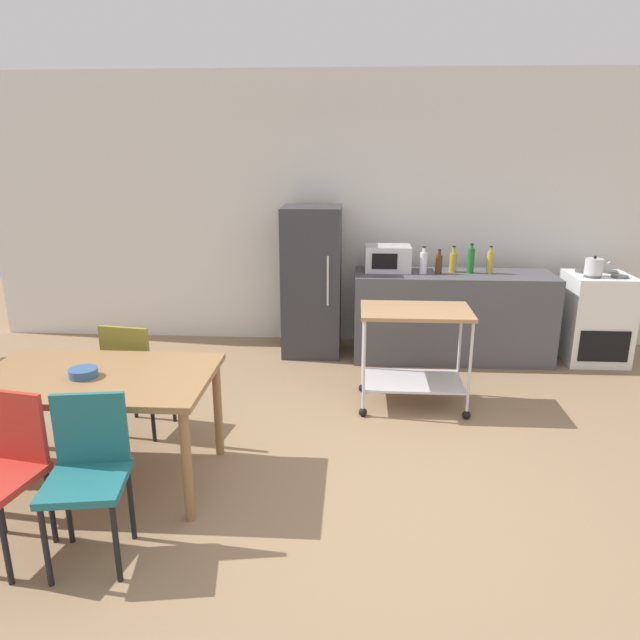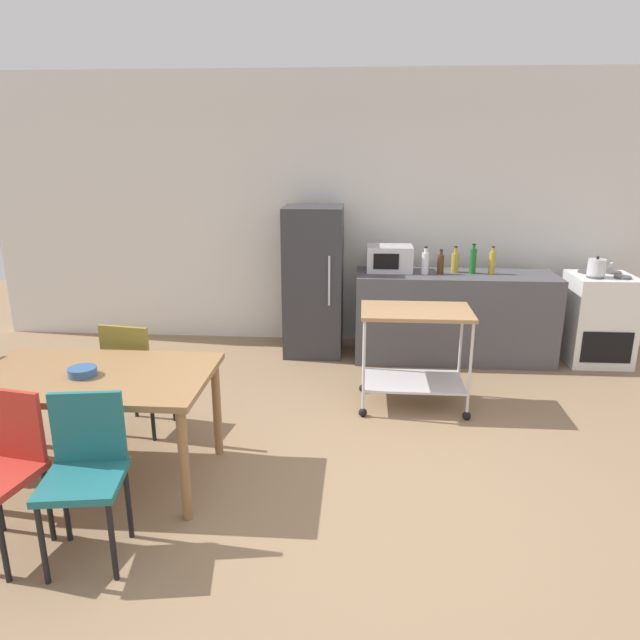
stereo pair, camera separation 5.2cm
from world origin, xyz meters
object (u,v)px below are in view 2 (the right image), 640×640
(chair_red, at_px, (1,463))
(bottle_hot_sauce, at_px, (492,262))
(stove_oven, at_px, (598,319))
(microwave, at_px, (389,258))
(fruit_bowl, at_px, (82,372))
(bottle_soda, at_px, (425,263))
(kettle, at_px, (597,267))
(bottle_wine, at_px, (441,264))
(chair_olive, at_px, (135,369))
(chair_teal, at_px, (85,467))
(bottle_soy_sauce, at_px, (473,261))
(kitchen_cart, at_px, (415,342))
(bottle_olive_oil, at_px, (455,262))
(refrigerator, at_px, (314,281))
(dining_table, at_px, (93,385))

(chair_red, bearing_deg, bottle_hot_sauce, 55.85)
(stove_oven, xyz_separation_m, microwave, (-2.12, 0.07, 0.58))
(bottle_hot_sauce, bearing_deg, chair_red, -134.44)
(chair_red, xyz_separation_m, fruit_bowl, (0.16, 0.67, 0.26))
(stove_oven, xyz_separation_m, bottle_soda, (-1.77, -0.06, 0.56))
(bottle_soda, height_order, kettle, bottle_soda)
(bottle_wine, height_order, kettle, bottle_wine)
(chair_olive, relative_size, bottle_wine, 3.59)
(chair_teal, bearing_deg, bottle_soy_sauce, 43.38)
(chair_red, height_order, kettle, kettle)
(chair_olive, bearing_deg, bottle_soda, -133.21)
(kitchen_cart, height_order, microwave, microwave)
(stove_oven, distance_m, kitchen_cart, 2.31)
(bottle_olive_oil, relative_size, kettle, 1.11)
(bottle_soda, height_order, fruit_bowl, bottle_soda)
(chair_olive, relative_size, microwave, 1.93)
(refrigerator, xyz_separation_m, bottle_olive_oil, (1.44, -0.03, 0.23))
(microwave, bearing_deg, bottle_hot_sauce, -4.23)
(bottle_olive_oil, bearing_deg, dining_table, -135.39)
(bottle_olive_oil, bearing_deg, bottle_soy_sauce, -16.64)
(stove_oven, bearing_deg, microwave, 178.09)
(bottle_olive_oil, distance_m, fruit_bowl, 3.76)
(refrigerator, relative_size, microwave, 3.37)
(chair_teal, bearing_deg, refrigerator, 65.75)
(chair_red, relative_size, bottle_soy_sauce, 2.96)
(chair_teal, distance_m, chair_red, 0.46)
(chair_olive, bearing_deg, chair_teal, 109.53)
(refrigerator, xyz_separation_m, kitchen_cart, (0.95, -1.31, -0.20))
(chair_olive, distance_m, refrigerator, 2.30)
(chair_olive, xyz_separation_m, bottle_wine, (2.47, 1.83, 0.48))
(stove_oven, bearing_deg, bottle_hot_sauce, -179.76)
(bottle_soda, bearing_deg, chair_red, -128.26)
(bottle_soda, bearing_deg, refrigerator, 172.89)
(kitchen_cart, xyz_separation_m, kettle, (1.83, 1.13, 0.43))
(microwave, height_order, bottle_hot_sauce, bottle_hot_sauce)
(dining_table, height_order, stove_oven, stove_oven)
(stove_oven, relative_size, refrigerator, 0.59)
(dining_table, bearing_deg, chair_red, -105.36)
(chair_teal, xyz_separation_m, refrigerator, (0.92, 3.34, 0.26))
(chair_olive, height_order, fruit_bowl, chair_olive)
(chair_teal, height_order, chair_red, same)
(bottle_olive_oil, relative_size, fruit_bowl, 1.52)
(kettle, bearing_deg, bottle_soy_sauce, 174.95)
(chair_olive, xyz_separation_m, stove_oven, (4.09, 1.87, -0.07))
(bottle_olive_oil, xyz_separation_m, fruit_bowl, (-2.67, -2.64, -0.23))
(refrigerator, bearing_deg, chair_red, -112.60)
(dining_table, bearing_deg, chair_olive, 89.53)
(chair_red, xyz_separation_m, kitchen_cart, (2.34, 2.02, 0.05))
(chair_olive, relative_size, fruit_bowl, 5.09)
(chair_teal, xyz_separation_m, bottle_hot_sauce, (2.72, 3.25, 0.50))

